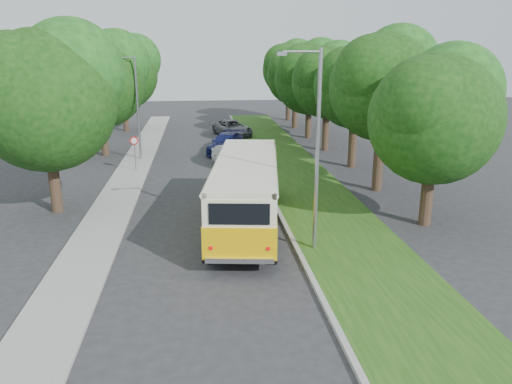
{
  "coord_description": "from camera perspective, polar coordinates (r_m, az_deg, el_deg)",
  "views": [
    {
      "loc": [
        -0.22,
        -21.07,
        7.95
      ],
      "look_at": [
        2.33,
        1.21,
        1.5
      ],
      "focal_mm": 35.0,
      "sensor_mm": 36.0,
      "label": 1
    }
  ],
  "objects": [
    {
      "name": "treeline",
      "position": [
        39.26,
        -1.64,
        13.08
      ],
      "size": [
        24.27,
        41.91,
        9.46
      ],
      "color": "#332319",
      "rests_on": "ground"
    },
    {
      "name": "ground",
      "position": [
        22.52,
        -5.57,
        -4.71
      ],
      "size": [
        120.0,
        120.0,
        0.0
      ],
      "primitive_type": "plane",
      "color": "#29292B",
      "rests_on": "ground"
    },
    {
      "name": "vintage_bus",
      "position": [
        22.7,
        -1.15,
        -0.17
      ],
      "size": [
        4.27,
        11.13,
        3.22
      ],
      "primitive_type": null,
      "rotation": [
        0.0,
        0.0,
        -0.14
      ],
      "color": "#F4BA07",
      "rests_on": "ground"
    },
    {
      "name": "lamppost_near",
      "position": [
        19.42,
        6.79,
        5.31
      ],
      "size": [
        1.71,
        0.16,
        8.0
      ],
      "color": "gray",
      "rests_on": "ground"
    },
    {
      "name": "lamppost_far",
      "position": [
        37.53,
        -13.55,
        9.74
      ],
      "size": [
        1.71,
        0.16,
        7.5
      ],
      "color": "gray",
      "rests_on": "ground"
    },
    {
      "name": "car_blue",
      "position": [
        39.73,
        -3.4,
        5.58
      ],
      "size": [
        3.69,
        5.6,
        1.51
      ],
      "primitive_type": "imported",
      "rotation": [
        0.0,
        0.0,
        -0.33
      ],
      "color": "navy",
      "rests_on": "ground"
    },
    {
      "name": "grass_verge",
      "position": [
        27.92,
        6.51,
        -0.46
      ],
      "size": [
        4.5,
        70.0,
        0.13
      ],
      "primitive_type": "cube",
      "color": "#1E4512",
      "rests_on": "ground"
    },
    {
      "name": "sidewalk",
      "position": [
        27.62,
        -15.79,
        -1.18
      ],
      "size": [
        2.2,
        70.0,
        0.12
      ],
      "primitive_type": "cube",
      "color": "gray",
      "rests_on": "ground"
    },
    {
      "name": "car_white",
      "position": [
        34.34,
        -2.47,
        3.96
      ],
      "size": [
        3.1,
        4.96,
        1.54
      ],
      "primitive_type": "imported",
      "rotation": [
        0.0,
        0.0,
        0.34
      ],
      "color": "silver",
      "rests_on": "ground"
    },
    {
      "name": "warning_sign",
      "position": [
        33.9,
        -13.72,
        4.98
      ],
      "size": [
        0.56,
        0.1,
        2.5
      ],
      "color": "gray",
      "rests_on": "ground"
    },
    {
      "name": "car_silver",
      "position": [
        34.57,
        -1.04,
        3.9
      ],
      "size": [
        2.81,
        4.28,
        1.36
      ],
      "primitive_type": "imported",
      "rotation": [
        0.0,
        0.0,
        -0.33
      ],
      "color": "silver",
      "rests_on": "ground"
    },
    {
      "name": "car_grey",
      "position": [
        47.5,
        -2.7,
        7.31
      ],
      "size": [
        3.94,
        5.87,
        1.5
      ],
      "primitive_type": "imported",
      "rotation": [
        0.0,
        0.0,
        0.29
      ],
      "color": "#5B5E63",
      "rests_on": "ground"
    },
    {
      "name": "curb",
      "position": [
        27.5,
        1.73,
        -0.6
      ],
      "size": [
        0.2,
        70.0,
        0.15
      ],
      "primitive_type": "cube",
      "color": "gray",
      "rests_on": "ground"
    }
  ]
}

